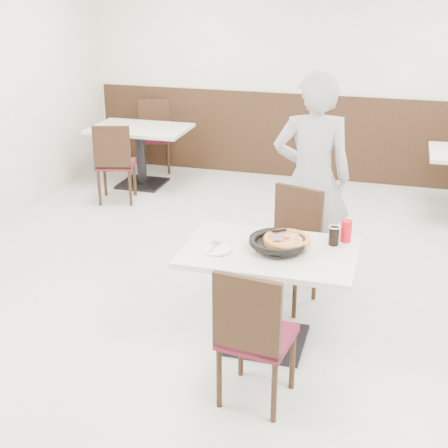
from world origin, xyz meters
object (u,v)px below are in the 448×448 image
(diner_person, at_px, (312,179))
(bg_table_left, at_px, (141,156))
(bg_chair_left_near, at_px, (116,162))
(chair_far, at_px, (286,250))
(main_table, at_px, (268,297))
(bg_chair_left_far, at_px, (155,137))
(chair_near, at_px, (257,333))
(side_plate, at_px, (217,250))
(red_cup, at_px, (346,231))
(pizza, at_px, (287,242))
(pizza_pan, at_px, (278,245))
(cola_glass, at_px, (334,236))

(diner_person, height_order, bg_table_left, diner_person)
(diner_person, relative_size, bg_chair_left_near, 1.93)
(chair_far, relative_size, diner_person, 0.52)
(main_table, height_order, bg_chair_left_near, bg_chair_left_near)
(chair_far, height_order, bg_chair_left_far, same)
(chair_near, bearing_deg, diner_person, 96.21)
(chair_near, relative_size, side_plate, 4.92)
(chair_far, distance_m, red_cup, 0.68)
(main_table, xyz_separation_m, diner_person, (0.11, 1.16, 0.54))
(chair_near, distance_m, pizza, 0.76)
(pizza_pan, xyz_separation_m, cola_glass, (0.36, 0.20, 0.02))
(bg_table_left, relative_size, bg_chair_left_far, 1.26)
(pizza, relative_size, red_cup, 2.02)
(side_plate, height_order, red_cup, red_cup)
(main_table, bearing_deg, pizza, 17.76)
(diner_person, distance_m, bg_table_left, 3.20)
(side_plate, relative_size, bg_chair_left_near, 0.20)
(side_plate, bearing_deg, bg_chair_left_near, 127.45)
(chair_near, bearing_deg, bg_chair_left_near, 135.11)
(chair_near, xyz_separation_m, side_plate, (-0.42, 0.53, 0.28))
(side_plate, height_order, bg_table_left, side_plate)
(main_table, relative_size, bg_chair_left_near, 1.26)
(main_table, height_order, pizza, pizza)
(side_plate, relative_size, diner_person, 0.11)
(pizza_pan, relative_size, bg_chair_left_far, 0.35)
(pizza, height_order, red_cup, red_cup)
(main_table, xyz_separation_m, bg_chair_left_far, (-2.39, 3.78, 0.10))
(pizza_pan, xyz_separation_m, bg_table_left, (-2.39, 3.15, -0.42))
(red_cup, bearing_deg, diner_person, 113.63)
(bg_chair_left_far, bearing_deg, pizza_pan, 101.63)
(bg_table_left, bearing_deg, chair_near, -57.79)
(pizza_pan, height_order, pizza, pizza)
(main_table, bearing_deg, bg_table_left, 126.43)
(pizza, distance_m, diner_person, 1.13)
(pizza, height_order, side_plate, pizza)
(pizza_pan, xyz_separation_m, side_plate, (-0.41, -0.13, -0.03))
(side_plate, distance_m, bg_chair_left_near, 3.35)
(cola_glass, xyz_separation_m, red_cup, (0.08, 0.09, 0.02))
(main_table, bearing_deg, cola_glass, 26.65)
(main_table, bearing_deg, pizza_pan, 6.81)
(diner_person, height_order, bg_chair_left_far, diner_person)
(chair_near, bearing_deg, red_cup, 73.51)
(pizza_pan, bearing_deg, side_plate, -162.55)
(chair_far, relative_size, bg_chair_left_far, 1.00)
(cola_glass, height_order, bg_table_left, cola_glass)
(red_cup, distance_m, diner_person, 0.95)
(cola_glass, distance_m, bg_table_left, 4.05)
(main_table, relative_size, side_plate, 6.21)
(pizza_pan, relative_size, red_cup, 2.10)
(pizza, height_order, bg_chair_left_near, bg_chair_left_near)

